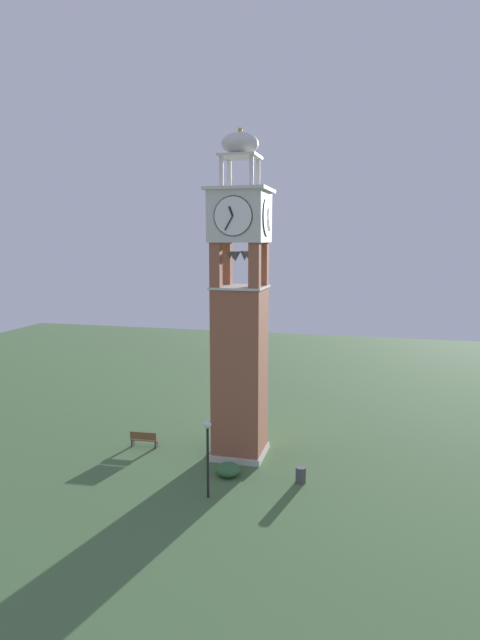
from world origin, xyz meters
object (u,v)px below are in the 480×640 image
clock_tower (240,323)px  park_bench (144,439)px  trash_bin (301,475)px  lamp_post (208,444)px

clock_tower → park_bench: bearing=-86.9°
trash_bin → park_bench: bearing=-104.0°
park_bench → lamp_post: size_ratio=0.43×
clock_tower → lamp_post: 7.27m
park_bench → lamp_post: 7.75m
lamp_post → trash_bin: size_ratio=4.69×
park_bench → lamp_post: lamp_post is taller
clock_tower → park_bench: (0.31, -5.71, -7.07)m
clock_tower → park_bench: clock_tower is taller
lamp_post → trash_bin: 5.29m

